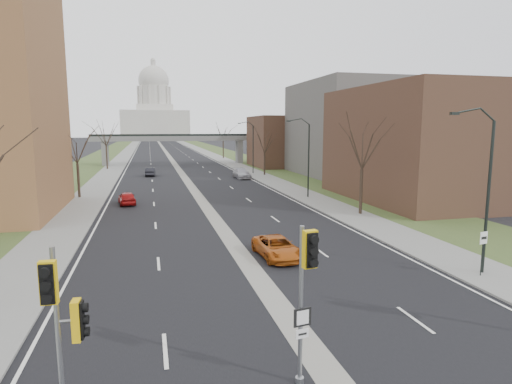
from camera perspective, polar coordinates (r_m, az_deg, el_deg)
name	(u,v)px	position (r m, az deg, el deg)	size (l,w,h in m)	color
ground	(319,362)	(15.58, 8.46, -21.52)	(700.00, 700.00, 0.00)	black
road_surface	(164,149)	(162.68, -12.22, 5.66)	(20.00, 600.00, 0.01)	black
median_strip	(164,149)	(162.68, -12.22, 5.65)	(1.20, 600.00, 0.02)	gray
sidewalk_right	(196,148)	(163.50, -8.00, 5.80)	(4.00, 600.00, 0.12)	gray
sidewalk_left	(130,149)	(162.72, -16.47, 5.52)	(4.00, 600.00, 0.12)	gray
grass_verge_right	(212,148)	(164.25, -5.91, 5.85)	(8.00, 600.00, 0.10)	#304620
grass_verge_left	(113,149)	(163.08, -18.58, 5.43)	(8.00, 600.00, 0.10)	#304620
commercial_block_near	(429,144)	(49.94, 22.01, 5.92)	(16.00, 20.00, 12.00)	#523426
commercial_block_mid	(358,129)	(72.50, 13.43, 8.13)	(18.00, 22.00, 15.00)	#605C57
commercial_block_far	(288,142)	(86.85, 4.31, 6.73)	(14.00, 14.00, 10.00)	#523426
pedestrian_bridge	(174,142)	(92.60, -10.83, 6.62)	(34.00, 3.00, 6.45)	slate
capitol	(155,113)	(332.62, -13.34, 10.23)	(48.00, 42.00, 55.75)	silver
streetlight_near	(479,144)	(24.59, 27.60, 5.67)	(2.61, 0.20, 8.70)	black
streetlight_mid	(302,135)	(47.30, 6.15, 7.53)	(2.61, 0.20, 8.70)	black
streetlight_far	(248,133)	(72.27, -1.03, 7.93)	(2.61, 0.20, 8.70)	black
tree_left_b	(76,142)	(51.01, -22.86, 6.17)	(6.75, 6.75, 8.81)	#382B21
tree_left_c	(105,132)	(84.76, -19.43, 7.60)	(7.65, 7.65, 9.99)	#382B21
tree_right_a	(363,141)	(38.98, 14.06, 6.64)	(7.20, 7.20, 9.40)	#382B21
tree_right_b	(265,140)	(69.87, 1.15, 6.97)	(6.30, 6.30, 8.22)	#382B21
tree_right_c	(223,131)	(108.95, -4.42, 8.17)	(7.65, 7.65, 9.99)	#382B21
signal_pole_left	(62,314)	(12.12, -24.43, -14.55)	(0.90, 0.84, 4.86)	gray
signal_pole_median	(306,278)	(12.73, 6.66, -11.38)	(0.58, 0.82, 4.96)	gray
speed_limit_sign	(483,245)	(25.23, 27.99, -6.31)	(0.51, 0.11, 2.36)	black
car_left_near	(127,198)	(45.63, -16.82, -0.76)	(1.57, 3.91, 1.33)	#9D1212
car_left_far	(150,172)	(71.62, -13.90, 2.64)	(1.45, 4.15, 1.37)	black
car_right_near	(277,247)	(26.06, 2.81, -7.37)	(2.08, 4.52, 1.26)	#AF5012
car_right_mid	(242,173)	(66.27, -1.93, 2.48)	(2.09, 5.13, 1.49)	#A7A5AD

